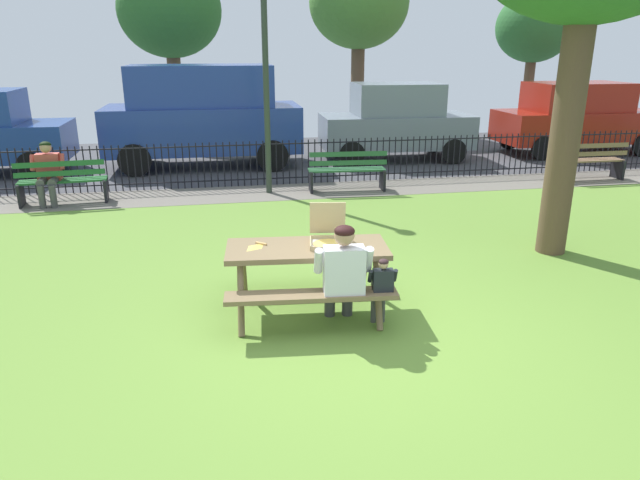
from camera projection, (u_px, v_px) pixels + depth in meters
The scene contains 20 objects.
ground at pixel (331, 280), 7.57m from camera, with size 28.00×11.03×0.02m, color olive.
cobblestone_walkway at pixel (284, 192), 12.05m from camera, with size 28.00×1.40×0.01m, color slate.
street_asphalt at pixel (266, 158), 15.77m from camera, with size 28.00×6.59×0.01m, color #424247.
picnic_table_foreground at pixel (307, 261), 6.52m from camera, with size 1.93×1.64×0.79m.
pizza_box_open at pixel (328, 236), 6.54m from camera, with size 0.48×0.54×0.46m.
pizza_slice_on_table at pixel (256, 246), 6.46m from camera, with size 0.26×0.27×0.02m.
adult_at_table at pixel (343, 272), 6.06m from camera, with size 0.63×0.62×1.19m.
child_at_table at pixel (382, 285), 6.12m from camera, with size 0.32×0.31×0.82m.
iron_fence_streetside at pixel (280, 162), 12.55m from camera, with size 21.13×0.03×0.97m.
park_bench_left at pixel (63, 183), 11.04m from camera, with size 1.63×0.59×0.85m.
park_bench_center at pixel (347, 171), 12.02m from camera, with size 1.63×0.57×0.85m.
park_bench_right at pixel (589, 162), 13.00m from camera, with size 1.60×0.47×0.85m.
person_on_park_bench at pixel (48, 170), 10.94m from camera, with size 0.62×0.60×1.19m.
lamp_post_walkway at pixel (265, 59), 11.17m from camera, with size 0.28×0.28×4.38m.
parked_car_center at pixel (203, 114), 14.22m from camera, with size 4.72×2.12×2.46m.
parked_car_right at pixel (396, 121), 15.18m from camera, with size 3.97×1.97×1.98m.
parked_car_far_right at pixel (577, 117), 16.10m from camera, with size 4.40×1.91×1.94m.
far_tree_midleft at pixel (170, 11), 18.29m from camera, with size 3.25×3.25×5.42m.
far_tree_center at pixel (359, 4), 19.27m from camera, with size 3.34×3.34×5.76m.
far_tree_midright at pixel (535, 28), 20.64m from camera, with size 2.72×2.72×4.75m.
Camera 1 is at (-1.44, -5.34, 2.91)m, focal length 32.49 mm.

